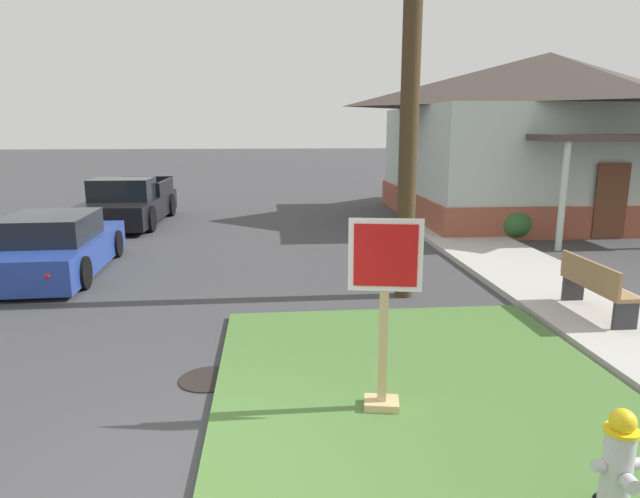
# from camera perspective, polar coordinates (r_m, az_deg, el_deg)

# --- Properties ---
(grass_corner_patch) EXTENTS (4.66, 5.99, 0.08)m
(grass_corner_patch) POSITION_cam_1_polar(r_m,az_deg,el_deg) (6.31, 11.19, -15.20)
(grass_corner_patch) COLOR #477033
(grass_corner_patch) RESTS_ON ground
(sidewalk_strip) EXTENTS (2.20, 14.90, 0.12)m
(sidewalk_strip) POSITION_cam_1_polar(r_m,az_deg,el_deg) (10.85, 23.73, -4.06)
(sidewalk_strip) COLOR #B2AFA8
(sidewalk_strip) RESTS_ON ground
(fire_hydrant) EXTENTS (0.38, 0.34, 0.86)m
(fire_hydrant) POSITION_cam_1_polar(r_m,az_deg,el_deg) (4.92, 28.49, -19.13)
(fire_hydrant) COLOR black
(fire_hydrant) RESTS_ON grass_corner_patch
(stop_sign) EXTENTS (0.72, 0.34, 2.01)m
(stop_sign) POSITION_cam_1_polar(r_m,az_deg,el_deg) (5.62, 6.63, -7.30)
(stop_sign) COLOR tan
(stop_sign) RESTS_ON grass_corner_patch
(manhole_cover) EXTENTS (0.70, 0.70, 0.02)m
(manhole_cover) POSITION_cam_1_polar(r_m,az_deg,el_deg) (6.87, -11.48, -13.10)
(manhole_cover) COLOR black
(manhole_cover) RESTS_ON ground
(parked_sedan_blue) EXTENTS (2.08, 4.37, 1.25)m
(parked_sedan_blue) POSITION_cam_1_polar(r_m,az_deg,el_deg) (12.55, -25.83, 0.14)
(parked_sedan_blue) COLOR #233D93
(parked_sedan_blue) RESTS_ON ground
(pickup_truck_black) EXTENTS (2.20, 5.07, 1.48)m
(pickup_truck_black) POSITION_cam_1_polar(r_m,az_deg,el_deg) (18.21, -19.18, 4.38)
(pickup_truck_black) COLOR black
(pickup_truck_black) RESTS_ON ground
(street_bench) EXTENTS (0.41, 1.54, 0.85)m
(street_bench) POSITION_cam_1_polar(r_m,az_deg,el_deg) (9.47, 26.64, -3.33)
(street_bench) COLOR #93704C
(street_bench) RESTS_ON sidewalk_strip
(corner_house) EXTENTS (9.56, 9.58, 5.34)m
(corner_house) POSITION_cam_1_polar(r_m,az_deg,el_deg) (20.02, 22.19, 10.92)
(corner_house) COLOR brown
(corner_house) RESTS_ON ground
(shrub_near_porch) EXTENTS (0.97, 0.97, 0.85)m
(shrub_near_porch) POSITION_cam_1_polar(r_m,az_deg,el_deg) (15.79, 19.39, 2.54)
(shrub_near_porch) COLOR #30602C
(shrub_near_porch) RESTS_ON ground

